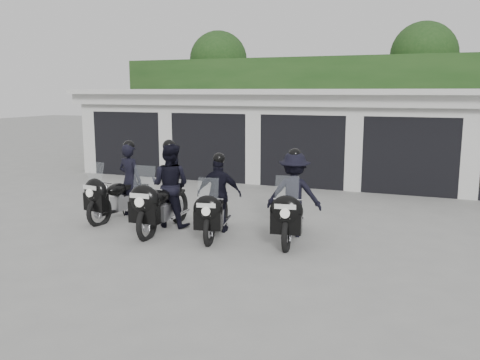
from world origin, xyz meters
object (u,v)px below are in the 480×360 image
(police_bike_a, at_px, (121,187))
(police_bike_d, at_px, (293,199))
(police_bike_c, at_px, (217,199))
(police_bike_b, at_px, (166,191))

(police_bike_a, bearing_deg, police_bike_d, 8.22)
(police_bike_c, distance_m, police_bike_d, 1.54)
(police_bike_d, bearing_deg, police_bike_a, 170.52)
(police_bike_a, xyz_separation_m, police_bike_d, (4.09, -0.09, 0.05))
(police_bike_c, bearing_deg, police_bike_a, 160.22)
(police_bike_d, bearing_deg, police_bike_b, 178.05)
(police_bike_b, bearing_deg, police_bike_a, 161.70)
(police_bike_a, height_order, police_bike_d, police_bike_d)
(police_bike_a, distance_m, police_bike_d, 4.09)
(police_bike_a, height_order, police_bike_c, police_bike_a)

